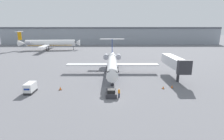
# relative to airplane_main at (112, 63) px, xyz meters

# --- Properties ---
(ground_plane) EXTENTS (600.00, 600.00, 0.00)m
(ground_plane) POSITION_rel_airplane_main_xyz_m (-0.15, -20.04, -3.15)
(ground_plane) COLOR slate
(terminal_building) EXTENTS (180.00, 16.80, 14.13)m
(terminal_building) POSITION_rel_airplane_main_xyz_m (-0.15, 99.96, 3.95)
(terminal_building) COLOR #8C939E
(terminal_building) RESTS_ON ground
(airplane_main) EXTENTS (28.22, 30.59, 9.57)m
(airplane_main) POSITION_rel_airplane_main_xyz_m (0.00, 0.00, 0.00)
(airplane_main) COLOR white
(airplane_main) RESTS_ON ground
(pushback_tug) EXTENTS (2.19, 3.69, 1.68)m
(pushback_tug) POSITION_rel_airplane_main_xyz_m (-0.38, -19.31, -2.54)
(pushback_tug) COLOR #2D2D33
(pushback_tug) RESTS_ON ground
(luggage_cart) EXTENTS (1.67, 3.31, 2.18)m
(luggage_cart) POSITION_rel_airplane_main_xyz_m (-17.68, -17.31, -2.05)
(luggage_cart) COLOR #232326
(luggage_cart) RESTS_ON ground
(worker_near_tug) EXTENTS (0.40, 0.26, 1.84)m
(worker_near_tug) POSITION_rel_airplane_main_xyz_m (1.14, -20.10, -2.17)
(worker_near_tug) COLOR #232838
(worker_near_tug) RESTS_ON ground
(traffic_cone_left) EXTENTS (0.65, 0.65, 0.81)m
(traffic_cone_left) POSITION_rel_airplane_main_xyz_m (-11.79, -15.67, -2.76)
(traffic_cone_left) COLOR black
(traffic_cone_left) RESTS_ON ground
(traffic_cone_right) EXTENTS (0.63, 0.63, 0.61)m
(traffic_cone_right) POSITION_rel_airplane_main_xyz_m (11.49, -15.13, -2.86)
(traffic_cone_right) COLOR black
(traffic_cone_right) RESTS_ON ground
(traffic_cone_mid) EXTENTS (0.54, 0.54, 0.74)m
(traffic_cone_mid) POSITION_rel_airplane_main_xyz_m (13.69, -14.60, -2.79)
(traffic_cone_mid) COLOR black
(traffic_cone_mid) RESTS_ON ground
(airplane_parked_far_left) EXTENTS (37.24, 36.30, 11.46)m
(airplane_parked_far_left) POSITION_rel_airplane_main_xyz_m (-38.44, 56.66, 1.19)
(airplane_parked_far_left) COLOR white
(airplane_parked_far_left) RESTS_ON ground
(jet_bridge) EXTENTS (3.20, 14.81, 6.19)m
(jet_bridge) POSITION_rel_airplane_main_xyz_m (16.86, -6.49, 1.31)
(jet_bridge) COLOR #2D2D33
(jet_bridge) RESTS_ON ground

